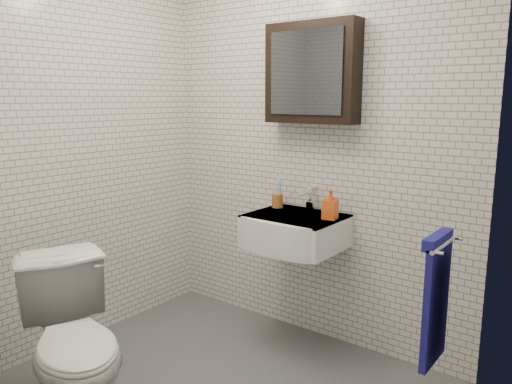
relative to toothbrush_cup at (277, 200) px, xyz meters
The scene contains 8 objects.
room_shell 1.06m from the toothbrush_cup, 79.44° to the right, with size 2.22×2.02×2.51m.
washbasin 0.30m from the toothbrush_cup, 35.04° to the right, with size 0.55×0.50×0.20m.
faucet 0.22m from the toothbrush_cup, 12.05° to the left, with size 0.06×0.20×0.15m.
mirror_cabinet 0.83m from the toothbrush_cup, 11.08° to the left, with size 0.60×0.15×0.60m.
towel_rail 1.33m from the toothbrush_cup, 23.85° to the right, with size 0.09×0.30×0.58m.
toothbrush_cup is the anchor object (origin of this frame).
soap_bottle 0.44m from the toothbrush_cup, ahead, with size 0.08×0.08×0.18m, color orange.
toilet 1.49m from the toothbrush_cup, 98.03° to the right, with size 0.44×0.77×0.78m, color white.
Camera 1 is at (1.66, -1.72, 1.56)m, focal length 35.00 mm.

